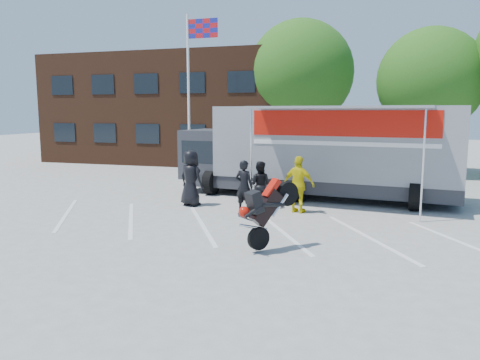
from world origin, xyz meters
The scene contains 13 objects.
ground centered at (0.00, 0.00, 0.00)m, with size 100.00×100.00×0.00m, color #A6A6A1.
parking_bay_lines centered at (0.00, 1.00, 0.01)m, with size 18.00×5.00×0.01m, color white.
office_building centered at (-10.00, 18.00, 3.50)m, with size 18.00×8.00×7.00m, color #4E2A19.
flagpole centered at (-6.24, 10.00, 5.05)m, with size 1.61×0.12×8.00m.
tree_left centered at (-2.00, 16.00, 5.57)m, with size 6.12×6.12×8.64m.
tree_mid centered at (5.00, 15.00, 4.94)m, with size 5.44×5.44×7.68m.
transporter_truck centered at (0.56, 6.48, 0.00)m, with size 11.12×5.36×3.54m, color gray, non-canonical shape.
parked_motorcycle centered at (-1.50, 4.73, 0.00)m, with size 0.67×2.00×1.05m, color #B9B8BE, non-canonical shape.
stunt_bike_rider centered at (0.54, -0.67, 0.00)m, with size 0.75×1.59×1.87m, color black, non-canonical shape.
spectator_leather_a centered at (-3.66, 3.56, 1.00)m, with size 0.97×0.63×1.99m, color black.
spectator_leather_b centered at (-1.52, 3.08, 0.88)m, with size 0.64×0.42×1.75m, color black.
spectator_leather_c centered at (-1.18, 3.77, 0.83)m, with size 0.80×0.63×1.65m, color black.
spectator_hivis centered at (0.24, 3.52, 0.95)m, with size 1.11×0.46×1.89m, color yellow.
Camera 1 is at (2.94, -11.65, 3.34)m, focal length 35.00 mm.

